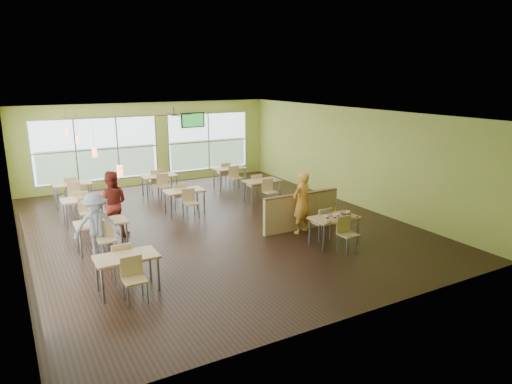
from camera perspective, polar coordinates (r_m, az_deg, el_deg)
room at (r=12.90m, az=-5.53°, el=2.67°), size 12.00×12.04×3.20m
window_bays at (r=15.10m, az=-19.60°, el=3.12°), size 9.24×10.24×2.38m
main_table at (r=11.68m, az=9.74°, el=-3.65°), size 1.22×1.52×0.87m
half_wall_divider at (r=12.81m, az=5.66°, el=-2.39°), size 2.40×0.14×1.04m
dining_tables at (r=14.33m, az=-12.07°, el=-0.39°), size 6.92×8.72×0.87m
pendant_lights at (r=12.51m, az=-20.50°, el=5.44°), size 0.11×7.31×0.86m
ceiling_fan at (r=15.48m, az=-10.23°, el=9.49°), size 1.25×1.25×0.29m
tv_backwall at (r=18.86m, az=-7.91°, el=8.89°), size 1.00×0.07×0.60m
man_plaid at (r=12.42m, az=5.74°, el=-1.38°), size 0.69×0.52×1.69m
patron_maroon at (r=12.72m, az=-17.59°, el=-1.41°), size 1.05×0.95×1.78m
patron_grey at (r=11.32m, az=-19.33°, el=-3.99°), size 1.11×0.75×1.59m
cup_blue at (r=11.33m, az=8.87°, el=-3.15°), size 0.10×0.10×0.37m
cup_yellow at (r=11.39m, az=9.81°, el=-3.09°), size 0.10×0.10×0.37m
cup_red_near at (r=11.56m, az=10.20°, el=-2.90°), size 0.09×0.09×0.31m
cup_red_far at (r=11.75m, az=11.45°, el=-2.63°), size 0.10×0.10×0.36m
food_basket at (r=11.89m, az=11.17°, el=-2.61°), size 0.27×0.27×0.06m
ketchup_cup at (r=11.73m, az=12.57°, el=-3.03°), size 0.06×0.06×0.02m
wrapper_left at (r=11.19m, az=9.11°, el=-3.66°), size 0.21×0.20×0.04m
wrapper_mid at (r=11.68m, az=9.35°, el=-2.89°), size 0.19×0.18×0.04m
wrapper_right at (r=11.63m, az=11.92°, el=-3.12°), size 0.16×0.14×0.04m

